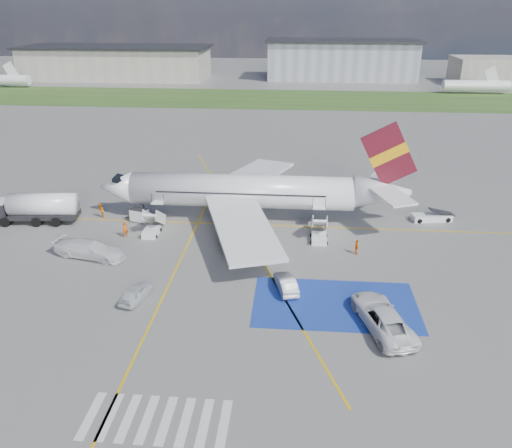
% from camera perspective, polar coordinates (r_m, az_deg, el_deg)
% --- Properties ---
extents(ground, '(400.00, 400.00, 0.00)m').
position_cam_1_polar(ground, '(47.48, -3.46, -5.93)').
color(ground, '#60605E').
rests_on(ground, ground).
extents(grass_strip, '(400.00, 30.00, 0.01)m').
position_cam_1_polar(grass_strip, '(137.87, 2.19, 14.11)').
color(grass_strip, '#2D4C1E').
rests_on(grass_strip, ground).
extents(taxiway_line_main, '(120.00, 0.20, 0.01)m').
position_cam_1_polar(taxiway_line_main, '(58.09, -1.82, -0.04)').
color(taxiway_line_main, gold).
rests_on(taxiway_line_main, ground).
extents(taxiway_line_cross, '(0.20, 60.00, 0.01)m').
position_cam_1_polar(taxiway_line_cross, '(40.35, -12.72, -12.58)').
color(taxiway_line_cross, gold).
rests_on(taxiway_line_cross, ground).
extents(taxiway_line_diag, '(20.71, 56.45, 0.01)m').
position_cam_1_polar(taxiway_line_diag, '(58.09, -1.82, -0.04)').
color(taxiway_line_diag, gold).
rests_on(taxiway_line_diag, ground).
extents(staging_box, '(14.00, 8.00, 0.01)m').
position_cam_1_polar(staging_box, '(43.80, 9.01, -9.02)').
color(staging_box, '#193496').
rests_on(staging_box, ground).
extents(crosswalk, '(9.00, 4.00, 0.01)m').
position_cam_1_polar(crosswalk, '(33.75, -11.27, -21.08)').
color(crosswalk, silver).
rests_on(crosswalk, ground).
extents(terminal_west, '(60.00, 22.00, 10.00)m').
position_cam_1_polar(terminal_west, '(182.30, -15.58, 17.31)').
color(terminal_west, '#9D9687').
rests_on(terminal_west, ground).
extents(terminal_centre, '(48.00, 18.00, 12.00)m').
position_cam_1_polar(terminal_centre, '(177.09, 9.70, 17.97)').
color(terminal_centre, gray).
rests_on(terminal_centre, ground).
extents(airliner, '(36.81, 32.95, 11.92)m').
position_cam_1_polar(airliner, '(58.51, -0.18, 3.74)').
color(airliner, silver).
rests_on(airliner, ground).
extents(airstairs_fwd, '(1.90, 5.20, 3.60)m').
position_cam_1_polar(airstairs_fwd, '(56.73, -11.79, -0.49)').
color(airstairs_fwd, silver).
rests_on(airstairs_fwd, ground).
extents(airstairs_aft, '(1.90, 5.20, 3.60)m').
position_cam_1_polar(airstairs_aft, '(54.56, 7.21, -1.17)').
color(airstairs_aft, silver).
rests_on(airstairs_aft, ground).
extents(fuel_tanker, '(10.63, 3.82, 3.55)m').
position_cam_1_polar(fuel_tanker, '(63.65, -24.15, 1.43)').
color(fuel_tanker, black).
rests_on(fuel_tanker, ground).
extents(gpu_cart, '(2.21, 1.72, 1.63)m').
position_cam_1_polar(gpu_cart, '(60.09, -13.17, 0.91)').
color(gpu_cart, silver).
rests_on(gpu_cart, ground).
extents(belt_loader, '(5.12, 2.53, 1.48)m').
position_cam_1_polar(belt_loader, '(62.55, 19.45, 0.71)').
color(belt_loader, silver).
rests_on(belt_loader, ground).
extents(car_silver_a, '(2.51, 4.23, 1.35)m').
position_cam_1_polar(car_silver_a, '(44.76, -13.53, -7.64)').
color(car_silver_a, silver).
rests_on(car_silver_a, ground).
extents(car_silver_b, '(2.49, 4.40, 1.37)m').
position_cam_1_polar(car_silver_b, '(44.97, 3.44, -6.77)').
color(car_silver_b, '#AAACB1').
rests_on(car_silver_b, ground).
extents(van_white_a, '(4.42, 6.76, 2.33)m').
position_cam_1_polar(van_white_a, '(41.18, 14.28, -9.95)').
color(van_white_a, white).
rests_on(van_white_a, ground).
extents(van_white_b, '(6.13, 3.53, 2.26)m').
position_cam_1_polar(van_white_b, '(53.01, -18.52, -2.49)').
color(van_white_b, silver).
rests_on(van_white_b, ground).
extents(crew_fwd, '(0.73, 0.76, 1.76)m').
position_cam_1_polar(crew_fwd, '(56.49, -14.72, -0.61)').
color(crew_fwd, '#E0530B').
rests_on(crew_fwd, ground).
extents(crew_nose, '(1.02, 1.11, 1.83)m').
position_cam_1_polar(crew_nose, '(62.36, -17.33, 1.48)').
color(crew_nose, orange).
rests_on(crew_nose, ground).
extents(crew_aft, '(0.50, 0.97, 1.59)m').
position_cam_1_polar(crew_aft, '(52.04, 11.44, -2.58)').
color(crew_aft, orange).
rests_on(crew_aft, ground).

